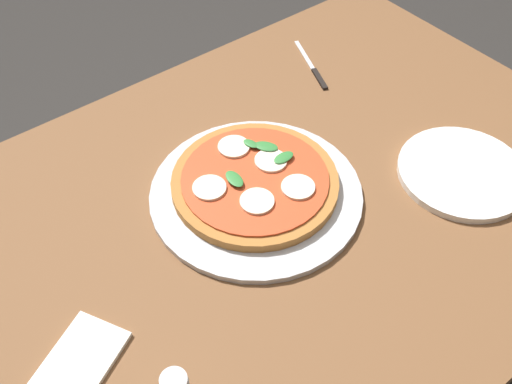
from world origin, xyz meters
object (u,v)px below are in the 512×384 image
Objects in this scene: dining_table at (295,228)px; knife at (314,70)px; plate_white at (462,172)px; napkin at (81,360)px; serving_tray at (256,194)px; pizza at (255,181)px.

knife is at bearing 43.57° from dining_table.
plate_white is 0.40m from knife.
serving_tray is at bearing 13.83° from napkin.
plate_white is at bearing -32.26° from pizza.
napkin is at bearing -172.57° from dining_table.
pizza is at bearing 60.40° from serving_tray.
knife is (0.33, 0.21, -0.00)m from serving_tray.
serving_tray is at bearing 151.34° from dining_table.
napkin is (-0.40, -0.11, -0.02)m from pizza.
dining_table is 3.23× the size of serving_tray.
pizza is 0.38m from knife.
dining_table is 5.16× the size of plate_white.
pizza is at bearing -148.08° from knife.
plate_white reaches higher than napkin.
dining_table is 0.15m from pizza.
knife is (-0.00, 0.40, -0.00)m from plate_white.
pizza is (-0.06, 0.05, 0.13)m from dining_table.
plate_white is at bearing -7.60° from napkin.
serving_tray is 0.38m from plate_white.
dining_table is 0.14m from serving_tray.
serving_tray is 0.02m from pizza.
serving_tray is at bearing -119.60° from pizza.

